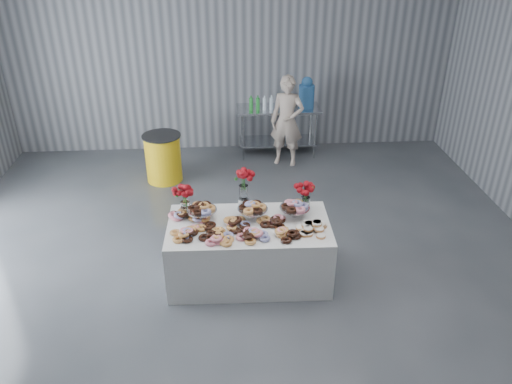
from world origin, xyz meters
TOP-DOWN VIEW (x-y plane):
  - ground at (0.00, 0.00)m, footprint 9.00×9.00m
  - room_walls at (-0.27, 0.07)m, footprint 8.04×9.04m
  - display_table at (0.07, 0.46)m, footprint 1.93×1.05m
  - prep_table at (0.82, 4.10)m, footprint 1.50×0.60m
  - donut_mounds at (0.07, 0.41)m, footprint 1.83×0.85m
  - cake_stand_left at (-0.47, 0.62)m, footprint 0.36×0.36m
  - cake_stand_mid at (0.13, 0.61)m, footprint 0.36×0.36m
  - cake_stand_right at (0.63, 0.60)m, footprint 0.36×0.36m
  - danish_pile at (0.82, 0.29)m, footprint 0.48×0.48m
  - bouquet_left at (-0.67, 0.73)m, footprint 0.26×0.26m
  - bouquet_right at (0.78, 0.74)m, footprint 0.26×0.26m
  - bouquet_center at (0.03, 0.81)m, footprint 0.26×0.26m
  - water_jug at (1.32, 4.10)m, footprint 0.28×0.28m
  - drink_bottles at (0.50, 4.00)m, footprint 0.54×0.08m
  - person at (0.93, 3.67)m, footprint 0.68×0.55m
  - trash_barrel at (-1.19, 3.16)m, footprint 0.63×0.63m

SIDE VIEW (x-z plane):
  - ground at x=0.00m, z-range 0.00..0.00m
  - display_table at x=0.07m, z-range 0.00..0.75m
  - trash_barrel at x=-1.19m, z-range 0.00..0.81m
  - prep_table at x=0.82m, z-range 0.17..1.07m
  - donut_mounds at x=0.07m, z-range 0.75..0.84m
  - person at x=0.93m, z-range 0.00..1.59m
  - danish_pile at x=0.82m, z-range 0.75..0.86m
  - cake_stand_left at x=-0.47m, z-range 0.80..0.98m
  - cake_stand_mid at x=0.13m, z-range 0.80..0.98m
  - cake_stand_right at x=0.63m, z-range 0.80..0.98m
  - drink_bottles at x=0.50m, z-range 0.90..1.17m
  - bouquet_left at x=-0.67m, z-range 0.84..1.26m
  - bouquet_right at x=0.78m, z-range 0.84..1.26m
  - bouquet_center at x=0.03m, z-range 0.84..1.41m
  - water_jug at x=1.32m, z-range 0.87..1.43m
  - room_walls at x=-0.27m, z-range 0.63..4.65m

